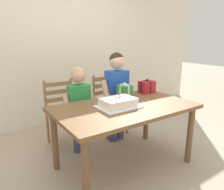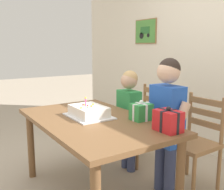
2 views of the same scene
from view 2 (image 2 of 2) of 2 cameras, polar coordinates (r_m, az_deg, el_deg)
The scene contains 9 objects.
back_wall at distance 3.56m, azimuth 22.35°, elevation 8.17°, with size 6.40×0.11×2.60m.
dining_table at distance 2.42m, azimuth -3.92°, elevation -7.28°, with size 1.55×0.92×0.75m.
birthday_cake at distance 2.46m, azimuth -5.11°, elevation -3.60°, with size 0.44×0.34×0.19m.
gift_box_red_large at distance 2.36m, azimuth 6.28°, elevation -3.59°, with size 0.15×0.18×0.18m.
gift_box_beside_cake at distance 2.08m, azimuth 11.94°, elevation -5.43°, with size 0.21×0.15×0.20m.
chair_left at distance 3.28m, azimuth 6.88°, elevation -6.02°, with size 0.44×0.44×0.92m.
chair_right at distance 2.77m, azimuth 17.29°, elevation -9.55°, with size 0.43×0.43×0.92m.
child_older at distance 2.50m, azimuth 11.67°, elevation -3.83°, with size 0.47×0.27×1.29m.
child_younger at distance 2.95m, azimuth 3.59°, elevation -3.36°, with size 0.42×0.24×1.13m.
Camera 2 is at (2.02, -1.12, 1.39)m, focal length 42.63 mm.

